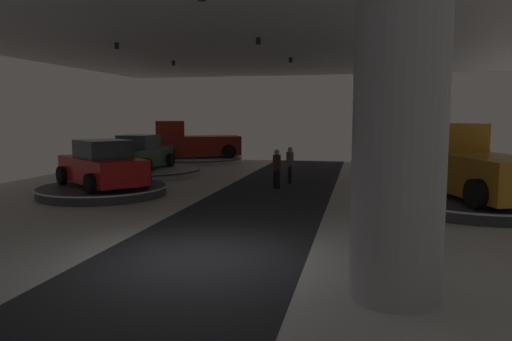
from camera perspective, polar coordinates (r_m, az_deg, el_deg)
name	(u,v)px	position (r m, az deg, el deg)	size (l,w,h in m)	color
ground	(198,260)	(10.19, -6.84, -10.41)	(24.00, 44.00, 0.06)	silver
column_right	(400,128)	(7.88, 16.62, 4.89)	(1.45, 1.45, 5.50)	#ADADB2
display_platform_mid_right	(476,202)	(16.88, 24.53, -3.39)	(5.68, 5.68, 0.36)	#333338
pickup_truck_mid_right	(472,167)	(17.01, 24.14, 0.43)	(4.01, 5.70, 2.30)	#B77519
display_platform_mid_left	(103,190)	(18.70, -17.68, -2.23)	(4.70, 4.70, 0.35)	#333338
display_car_mid_left	(102,165)	(18.55, -17.74, 0.57)	(4.42, 4.00, 1.71)	red
display_platform_far_right	(440,182)	(21.85, 20.88, -1.30)	(6.11, 6.11, 0.22)	#B7B7BC
display_car_far_right	(440,162)	(21.74, 20.90, 0.95)	(4.38, 2.59, 1.71)	#B77519
display_platform_far_left	(141,171)	(24.72, -13.42, -0.11)	(5.89, 5.89, 0.28)	#B7B7BC
display_car_far_left	(140,154)	(24.60, -13.51, 1.94)	(2.24, 4.26, 1.71)	#2D5638
display_platform_deep_right	(412,165)	(29.04, 17.99, 0.68)	(5.26, 5.26, 0.25)	#B7B7BC
display_car_deep_right	(413,149)	(28.99, 18.09, 2.40)	(4.23, 4.25, 1.71)	red
display_platform_deep_left	(197,159)	(30.71, -6.95, 1.30)	(5.68, 5.68, 0.30)	#B7B7BC
pickup_truck_deep_left	(192,143)	(30.60, -7.57, 3.28)	(5.69, 4.29, 2.30)	maroon
visitor_walking_near	(277,166)	(19.34, 2.47, 0.49)	(0.32, 0.32, 1.59)	black
visitor_walking_far	(290,163)	(20.93, 4.03, 0.94)	(0.32, 0.32, 1.59)	black
stanchion_a	(385,204)	(14.52, 14.96, -3.87)	(0.28, 0.28, 1.01)	#333338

